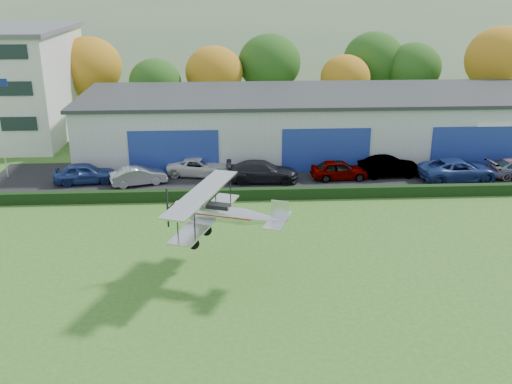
{
  "coord_description": "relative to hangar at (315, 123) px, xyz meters",
  "views": [
    {
      "loc": [
        -2.97,
        -22.08,
        14.65
      ],
      "look_at": [
        -1.23,
        9.71,
        2.94
      ],
      "focal_mm": 40.84,
      "sensor_mm": 36.0,
      "label": 1
    }
  ],
  "objects": [
    {
      "name": "hangar",
      "position": [
        0.0,
        0.0,
        0.0
      ],
      "size": [
        40.6,
        12.6,
        5.3
      ],
      "color": "#B2B7BC",
      "rests_on": "ground"
    },
    {
      "name": "car_6",
      "position": [
        9.8,
        -8.66,
        -1.77
      ],
      "size": [
        6.27,
        3.34,
        1.68
      ],
      "primitive_type": "imported",
      "rotation": [
        0.0,
        0.0,
        1.67
      ],
      "color": "navy",
      "rests_on": "apron"
    },
    {
      "name": "distant_hills",
      "position": [
        -9.38,
        112.02,
        -15.7
      ],
      "size": [
        430.0,
        196.0,
        56.0
      ],
      "color": "#4C6642",
      "rests_on": "ground"
    },
    {
      "name": "car_0",
      "position": [
        -18.61,
        -7.71,
        -1.82
      ],
      "size": [
        4.78,
        2.38,
        1.57
      ],
      "primitive_type": "imported",
      "rotation": [
        0.0,
        0.0,
        1.69
      ],
      "color": "navy",
      "rests_on": "apron"
    },
    {
      "name": "hedge",
      "position": [
        -2.0,
        -11.78,
        -2.26
      ],
      "size": [
        46.0,
        0.6,
        0.8
      ],
      "primitive_type": "cube",
      "color": "black",
      "rests_on": "ground"
    },
    {
      "name": "car_5",
      "position": [
        4.8,
        -7.46,
        -1.81
      ],
      "size": [
        4.9,
        1.95,
        1.58
      ],
      "primitive_type": "imported",
      "rotation": [
        0.0,
        0.0,
        1.63
      ],
      "color": "gray",
      "rests_on": "apron"
    },
    {
      "name": "apron",
      "position": [
        -2.0,
        -6.98,
        -2.63
      ],
      "size": [
        48.0,
        9.0,
        0.05
      ],
      "primitive_type": "cube",
      "color": "black",
      "rests_on": "ground"
    },
    {
      "name": "car_1",
      "position": [
        -14.52,
        -8.31,
        -1.92
      ],
      "size": [
        4.4,
        2.64,
        1.37
      ],
      "primitive_type": "imported",
      "rotation": [
        0.0,
        0.0,
        1.88
      ],
      "color": "silver",
      "rests_on": "apron"
    },
    {
      "name": "tree_belt",
      "position": [
        -4.15,
        12.64,
        2.95
      ],
      "size": [
        75.7,
        13.22,
        10.12
      ],
      "color": "#3D2614",
      "rests_on": "ground"
    },
    {
      "name": "car_3",
      "position": [
        -5.19,
        -8.1,
        -1.81
      ],
      "size": [
        5.55,
        2.43,
        1.59
      ],
      "primitive_type": "imported",
      "rotation": [
        0.0,
        0.0,
        1.53
      ],
      "color": "black",
      "rests_on": "apron"
    },
    {
      "name": "ground",
      "position": [
        -5.0,
        -27.98,
        -2.66
      ],
      "size": [
        300.0,
        300.0,
        0.0
      ],
      "primitive_type": "plane",
      "color": "#376720",
      "rests_on": "ground"
    },
    {
      "name": "car_4",
      "position": [
        0.78,
        -7.83,
        -1.86
      ],
      "size": [
        4.45,
        1.93,
        1.49
      ],
      "primitive_type": "imported",
      "rotation": [
        0.0,
        0.0,
        1.61
      ],
      "color": "gray",
      "rests_on": "apron"
    },
    {
      "name": "car_2",
      "position": [
        -10.04,
        -6.37,
        -1.92
      ],
      "size": [
        5.3,
        3.19,
        1.38
      ],
      "primitive_type": "imported",
      "rotation": [
        0.0,
        0.0,
        1.38
      ],
      "color": "silver",
      "rests_on": "apron"
    },
    {
      "name": "flagpole",
      "position": [
        -24.88,
        -5.98,
        2.13
      ],
      "size": [
        1.05,
        0.1,
        8.0
      ],
      "color": "silver",
      "rests_on": "ground"
    },
    {
      "name": "biplane",
      "position": [
        -8.29,
        -22.86,
        0.91
      ],
      "size": [
        6.53,
        7.35,
        2.78
      ],
      "rotation": [
        0.0,
        0.0,
        -0.35
      ],
      "color": "silver"
    }
  ]
}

